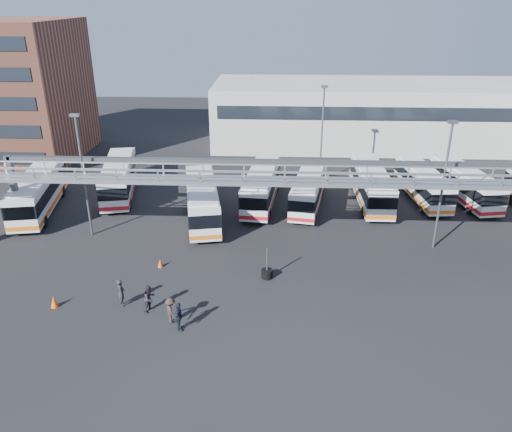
{
  "coord_description": "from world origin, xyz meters",
  "views": [
    {
      "loc": [
        -0.49,
        -29.03,
        18.37
      ],
      "look_at": [
        -2.11,
        6.0,
        2.88
      ],
      "focal_mm": 35.0,
      "sensor_mm": 36.0,
      "label": 1
    }
  ],
  "objects_px": {
    "light_pole_left": "(83,170)",
    "bus_5": "(309,189)",
    "cone_left": "(54,302)",
    "pedestrian_b": "(150,298)",
    "cone_right": "(160,263)",
    "bus_1": "(119,177)",
    "bus_4": "(262,185)",
    "light_pole_mid": "(444,180)",
    "pedestrian_a": "(121,293)",
    "bus_3": "(202,199)",
    "bus_6": "(371,184)",
    "bus_8": "(465,183)",
    "tire_stack": "(267,273)",
    "bus_7": "(423,183)",
    "pedestrian_c": "(171,311)",
    "light_pole_back": "(322,130)",
    "bus_0": "(38,192)",
    "pedestrian_d": "(179,317)"
  },
  "relations": [
    {
      "from": "light_pole_mid",
      "to": "tire_stack",
      "type": "bearing_deg",
      "value": -157.9
    },
    {
      "from": "bus_3",
      "to": "bus_5",
      "type": "relative_size",
      "value": 1.11
    },
    {
      "from": "pedestrian_c",
      "to": "light_pole_back",
      "type": "bearing_deg",
      "value": -54.64
    },
    {
      "from": "pedestrian_b",
      "to": "cone_right",
      "type": "bearing_deg",
      "value": 36.55
    },
    {
      "from": "light_pole_left",
      "to": "bus_5",
      "type": "xyz_separation_m",
      "value": [
        18.42,
        7.09,
        -4.02
      ]
    },
    {
      "from": "light_pole_left",
      "to": "cone_right",
      "type": "bearing_deg",
      "value": -36.46
    },
    {
      "from": "pedestrian_c",
      "to": "bus_3",
      "type": "bearing_deg",
      "value": -30.75
    },
    {
      "from": "tire_stack",
      "to": "bus_5",
      "type": "bearing_deg",
      "value": 75.16
    },
    {
      "from": "bus_8",
      "to": "tire_stack",
      "type": "relative_size",
      "value": 4.61
    },
    {
      "from": "bus_6",
      "to": "pedestrian_b",
      "type": "bearing_deg",
      "value": -132.0
    },
    {
      "from": "light_pole_mid",
      "to": "tire_stack",
      "type": "height_order",
      "value": "light_pole_mid"
    },
    {
      "from": "light_pole_left",
      "to": "light_pole_mid",
      "type": "bearing_deg",
      "value": -2.05
    },
    {
      "from": "bus_1",
      "to": "bus_8",
      "type": "distance_m",
      "value": 33.87
    },
    {
      "from": "cone_left",
      "to": "tire_stack",
      "type": "relative_size",
      "value": 0.34
    },
    {
      "from": "bus_5",
      "to": "cone_left",
      "type": "relative_size",
      "value": 13.27
    },
    {
      "from": "bus_6",
      "to": "tire_stack",
      "type": "bearing_deg",
      "value": -123.58
    },
    {
      "from": "light_pole_left",
      "to": "pedestrian_b",
      "type": "distance_m",
      "value": 13.96
    },
    {
      "from": "light_pole_mid",
      "to": "pedestrian_a",
      "type": "xyz_separation_m",
      "value": [
        -22.4,
        -9.2,
        -4.78
      ]
    },
    {
      "from": "bus_5",
      "to": "tire_stack",
      "type": "relative_size",
      "value": 4.47
    },
    {
      "from": "light_pole_back",
      "to": "bus_5",
      "type": "xyz_separation_m",
      "value": [
        -1.58,
        -6.91,
        -4.02
      ]
    },
    {
      "from": "bus_1",
      "to": "bus_4",
      "type": "distance_m",
      "value": 14.32
    },
    {
      "from": "bus_3",
      "to": "bus_0",
      "type": "bearing_deg",
      "value": 165.37
    },
    {
      "from": "bus_3",
      "to": "cone_left",
      "type": "xyz_separation_m",
      "value": [
        -7.56,
        -14.25,
        -1.5
      ]
    },
    {
      "from": "bus_7",
      "to": "pedestrian_c",
      "type": "distance_m",
      "value": 29.51
    },
    {
      "from": "bus_1",
      "to": "bus_6",
      "type": "bearing_deg",
      "value": -12.91
    },
    {
      "from": "light_pole_left",
      "to": "bus_5",
      "type": "relative_size",
      "value": 0.98
    },
    {
      "from": "light_pole_left",
      "to": "bus_0",
      "type": "relative_size",
      "value": 0.86
    },
    {
      "from": "light_pole_left",
      "to": "tire_stack",
      "type": "distance_m",
      "value": 17.02
    },
    {
      "from": "bus_3",
      "to": "pedestrian_b",
      "type": "relative_size",
      "value": 6.37
    },
    {
      "from": "bus_4",
      "to": "bus_8",
      "type": "relative_size",
      "value": 1.04
    },
    {
      "from": "cone_right",
      "to": "light_pole_mid",
      "type": "bearing_deg",
      "value": 11.09
    },
    {
      "from": "bus_6",
      "to": "pedestrian_a",
      "type": "xyz_separation_m",
      "value": [
        -18.86,
        -18.56,
        -0.95
      ]
    },
    {
      "from": "light_pole_left",
      "to": "pedestrian_a",
      "type": "height_order",
      "value": "light_pole_left"
    },
    {
      "from": "light_pole_left",
      "to": "bus_6",
      "type": "xyz_separation_m",
      "value": [
        24.45,
        8.36,
        -3.83
      ]
    },
    {
      "from": "pedestrian_b",
      "to": "cone_right",
      "type": "xyz_separation_m",
      "value": [
        -0.62,
        5.57,
        -0.58
      ]
    },
    {
      "from": "pedestrian_b",
      "to": "pedestrian_c",
      "type": "height_order",
      "value": "pedestrian_b"
    },
    {
      "from": "bus_0",
      "to": "bus_8",
      "type": "relative_size",
      "value": 1.1
    },
    {
      "from": "bus_0",
      "to": "bus_3",
      "type": "height_order",
      "value": "bus_0"
    },
    {
      "from": "bus_7",
      "to": "bus_8",
      "type": "relative_size",
      "value": 0.97
    },
    {
      "from": "bus_5",
      "to": "bus_3",
      "type": "bearing_deg",
      "value": -150.36
    },
    {
      "from": "cone_left",
      "to": "bus_7",
      "type": "bearing_deg",
      "value": 35.13
    },
    {
      "from": "bus_3",
      "to": "bus_7",
      "type": "bearing_deg",
      "value": 4.42
    },
    {
      "from": "bus_6",
      "to": "pedestrian_b",
      "type": "xyz_separation_m",
      "value": [
        -16.9,
        -19.06,
        -0.99
      ]
    },
    {
      "from": "bus_5",
      "to": "pedestrian_a",
      "type": "xyz_separation_m",
      "value": [
        -12.83,
        -17.29,
        -0.76
      ]
    },
    {
      "from": "bus_4",
      "to": "cone_left",
      "type": "xyz_separation_m",
      "value": [
        -12.7,
        -18.17,
        -1.45
      ]
    },
    {
      "from": "bus_5",
      "to": "pedestrian_a",
      "type": "height_order",
      "value": "bus_5"
    },
    {
      "from": "pedestrian_b",
      "to": "cone_left",
      "type": "xyz_separation_m",
      "value": [
        -6.28,
        0.11,
        -0.51
      ]
    },
    {
      "from": "light_pole_back",
      "to": "cone_left",
      "type": "bearing_deg",
      "value": -127.29
    },
    {
      "from": "bus_4",
      "to": "pedestrian_d",
      "type": "height_order",
      "value": "bus_4"
    },
    {
      "from": "light_pole_back",
      "to": "cone_right",
      "type": "height_order",
      "value": "light_pole_back"
    }
  ]
}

